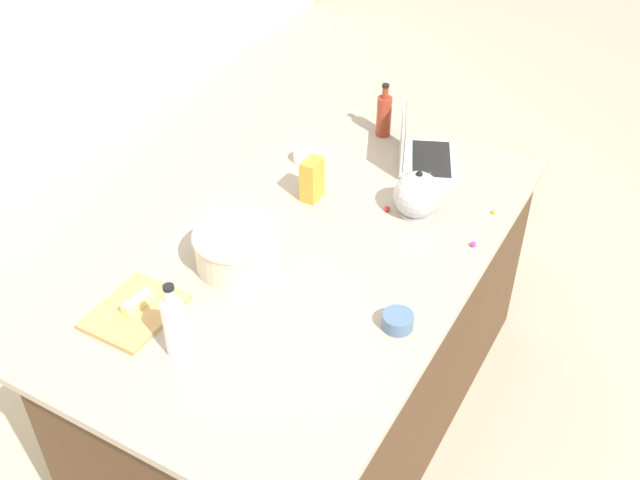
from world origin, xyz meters
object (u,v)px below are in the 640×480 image
Objects in this scene: kettle at (417,195)px; ramekin_medium at (398,321)px; bottle_soy at (384,115)px; candy_bag at (312,180)px; cutting_board at (135,312)px; laptop at (420,152)px; butter_stick_left at (137,302)px; bottle_vinegar at (175,326)px; ramekin_small at (304,156)px; mixing_bowl_large at (239,248)px.

kettle is 0.62m from ramekin_medium.
bottle_soy is 0.58m from kettle.
cutting_board is at bearing 168.41° from candy_bag.
laptop is 3.72× the size of ramekin_medium.
cutting_board is 2.68× the size of butter_stick_left.
bottle_soy is at bearing -8.17° from cutting_board.
kettle is (1.01, -0.34, -0.03)m from bottle_vinegar.
laptop is at bearing 19.57° from ramekin_medium.
kettle is 2.31× the size of ramekin_small.
bottle_vinegar reaches higher than bottle_soy.
ramekin_small is at bearing -0.66° from butter_stick_left.
candy_bag is (0.82, -0.17, 0.05)m from butter_stick_left.
butter_stick_left is 0.84m from candy_bag.
mixing_bowl_large is at bearing 162.99° from laptop.
candy_bag reaches higher than ramekin_small.
bottle_vinegar reaches higher than butter_stick_left.
bottle_soy is 1.41m from butter_stick_left.
mixing_bowl_large is at bearing 9.32° from bottle_vinegar.
kettle is at bearing -35.27° from mixing_bowl_large.
mixing_bowl_large is at bearing 177.62° from candy_bag.
ramekin_small is (1.11, 0.21, -0.08)m from bottle_vinegar.
laptop is 0.27m from bottle_soy.
cutting_board is at bearing 161.42° from laptop.
butter_stick_left is at bearing 179.34° from ramekin_small.
mixing_bowl_large is 1.06× the size of cutting_board.
laptop is at bearing -18.58° from cutting_board.
candy_bag is at bearing -2.38° from mixing_bowl_large.
ramekin_small is (0.68, 0.14, -0.05)m from mixing_bowl_large.
bottle_soy is (1.03, -0.05, 0.03)m from mixing_bowl_large.
candy_bag is at bearing -143.18° from ramekin_small.
kettle is 1.11m from cutting_board.
butter_stick_left is 0.83m from ramekin_medium.
kettle reaches higher than cutting_board.
bottle_soy is 1.42× the size of candy_bag.
cutting_board is 2.95× the size of ramekin_medium.
mixing_bowl_large is 0.39m from butter_stick_left.
kettle reaches higher than butter_stick_left.
kettle is (-0.33, -0.13, 0.03)m from laptop.
ramekin_small is (0.10, 0.55, -0.06)m from kettle.
laptop is 0.98m from ramekin_medium.
laptop reaches higher than kettle.
bottle_vinegar reaches higher than candy_bag.
mixing_bowl_large is at bearing 144.73° from kettle.
mixing_bowl_large is 1.04m from bottle_soy.
bottle_vinegar is at bearing -170.68° from mixing_bowl_large.
laptop is at bearing -61.30° from ramekin_small.
cutting_board is at bearing 179.35° from ramekin_small.
butter_stick_left is (0.02, 0.00, 0.03)m from cutting_board.
laptop reaches higher than candy_bag.
laptop is at bearing -118.49° from bottle_soy.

